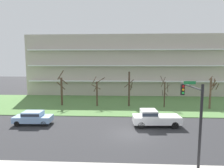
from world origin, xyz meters
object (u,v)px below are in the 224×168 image
at_px(pickup_white_near_left, 154,118).
at_px(sedan_blue_center_left, 33,117).
at_px(tree_left, 97,91).
at_px(tree_center, 129,89).
at_px(traffic_signal_mast, 193,109).
at_px(tree_far_right, 211,91).
at_px(tree_far_left, 62,90).
at_px(tree_right, 165,92).

bearing_deg(pickup_white_near_left, sedan_blue_center_left, -2.88).
distance_m(tree_left, tree_center, 5.48).
relative_size(sedan_blue_center_left, traffic_signal_mast, 0.75).
xyz_separation_m(tree_center, tree_far_right, (12.93, -1.23, -0.15)).
height_order(tree_far_left, pickup_white_near_left, tree_far_left).
bearing_deg(tree_center, traffic_signal_mast, -77.79).
bearing_deg(sedan_blue_center_left, tree_far_left, -94.45).
distance_m(tree_far_left, pickup_white_near_left, 17.21).
distance_m(tree_left, traffic_signal_mast, 19.79).
height_order(tree_left, sedan_blue_center_left, tree_left).
bearing_deg(tree_far_left, sedan_blue_center_left, -92.19).
xyz_separation_m(tree_center, pickup_white_near_left, (2.47, -9.82, -2.03)).
xyz_separation_m(tree_left, pickup_white_near_left, (7.92, -9.72, -1.53)).
height_order(tree_far_left, sedan_blue_center_left, tree_far_left).
bearing_deg(sedan_blue_center_left, tree_right, -154.70).
relative_size(tree_center, pickup_white_near_left, 1.07).
xyz_separation_m(pickup_white_near_left, sedan_blue_center_left, (-14.39, 0.01, -0.14)).
relative_size(tree_left, tree_right, 0.97).
distance_m(sedan_blue_center_left, traffic_signal_mast, 17.79).
bearing_deg(tree_left, sedan_blue_center_left, -123.68).
relative_size(tree_far_left, sedan_blue_center_left, 1.37).
bearing_deg(tree_right, tree_center, 174.34).
relative_size(tree_left, tree_center, 0.86).
relative_size(tree_far_right, traffic_signal_mast, 0.89).
bearing_deg(traffic_signal_mast, tree_center, 102.21).
xyz_separation_m(tree_center, sedan_blue_center_left, (-11.92, -9.81, -2.17)).
bearing_deg(traffic_signal_mast, tree_far_left, 131.16).
bearing_deg(pickup_white_near_left, tree_center, -78.74).
relative_size(tree_center, tree_far_right, 1.11).
distance_m(tree_far_left, tree_center, 11.55).
height_order(tree_center, tree_far_right, tree_center).
bearing_deg(tree_far_right, tree_center, 174.57).
bearing_deg(tree_center, tree_left, -178.94).
height_order(tree_far_left, tree_far_right, tree_far_left).
xyz_separation_m(tree_right, pickup_white_near_left, (-3.31, -9.25, -1.53)).
bearing_deg(sedan_blue_center_left, tree_far_right, -163.22).
bearing_deg(pickup_white_near_left, traffic_signal_mast, 96.92).
bearing_deg(tree_center, pickup_white_near_left, -75.90).
relative_size(tree_right, pickup_white_near_left, 0.95).
bearing_deg(tree_far_left, pickup_white_near_left, -35.06).
height_order(tree_left, tree_right, tree_right).
bearing_deg(tree_far_right, tree_far_left, 177.09).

